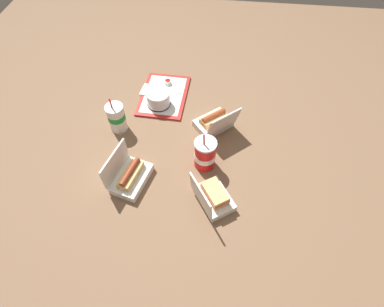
{
  "coord_description": "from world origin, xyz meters",
  "views": [
    {
      "loc": [
        0.9,
        0.15,
        1.2
      ],
      "look_at": [
        0.04,
        0.05,
        0.05
      ],
      "focal_mm": 28.0,
      "sensor_mm": 36.0,
      "label": 1
    }
  ],
  "objects_px": {
    "cake_container": "(158,99)",
    "ketchup_cup": "(168,82)",
    "food_tray": "(164,95)",
    "clamshell_sandwich_back": "(213,197)",
    "clamshell_hotdog_center": "(214,122)",
    "plastic_fork": "(176,88)",
    "soda_cup_right": "(117,117)",
    "soda_cup_back": "(205,154)",
    "clamshell_hotdog_right": "(130,176)"
  },
  "relations": [
    {
      "from": "cake_container",
      "to": "ketchup_cup",
      "type": "distance_m",
      "value": 0.18
    },
    {
      "from": "food_tray",
      "to": "clamshell_sandwich_back",
      "type": "xyz_separation_m",
      "value": [
        0.66,
        0.34,
        0.04
      ]
    },
    {
      "from": "cake_container",
      "to": "clamshell_hotdog_center",
      "type": "xyz_separation_m",
      "value": [
        0.13,
        0.32,
        -0.01
      ]
    },
    {
      "from": "cake_container",
      "to": "plastic_fork",
      "type": "distance_m",
      "value": 0.17
    },
    {
      "from": "clamshell_hotdog_center",
      "to": "soda_cup_right",
      "type": "bearing_deg",
      "value": -82.63
    },
    {
      "from": "soda_cup_back",
      "to": "clamshell_sandwich_back",
      "type": "bearing_deg",
      "value": 15.3
    },
    {
      "from": "cake_container",
      "to": "ketchup_cup",
      "type": "relative_size",
      "value": 3.31
    },
    {
      "from": "ketchup_cup",
      "to": "plastic_fork",
      "type": "distance_m",
      "value": 0.07
    },
    {
      "from": "ketchup_cup",
      "to": "clamshell_hotdog_right",
      "type": "distance_m",
      "value": 0.69
    },
    {
      "from": "food_tray",
      "to": "clamshell_sandwich_back",
      "type": "bearing_deg",
      "value": 27.02
    },
    {
      "from": "food_tray",
      "to": "soda_cup_right",
      "type": "relative_size",
      "value": 1.75
    },
    {
      "from": "ketchup_cup",
      "to": "soda_cup_right",
      "type": "xyz_separation_m",
      "value": [
        0.37,
        -0.2,
        0.05
      ]
    },
    {
      "from": "clamshell_sandwich_back",
      "to": "clamshell_hotdog_center",
      "type": "bearing_deg",
      "value": -176.75
    },
    {
      "from": "cake_container",
      "to": "clamshell_hotdog_center",
      "type": "height_order",
      "value": "clamshell_hotdog_center"
    },
    {
      "from": "cake_container",
      "to": "clamshell_hotdog_center",
      "type": "relative_size",
      "value": 0.53
    },
    {
      "from": "cake_container",
      "to": "plastic_fork",
      "type": "xyz_separation_m",
      "value": [
        -0.15,
        0.08,
        -0.04
      ]
    },
    {
      "from": "food_tray",
      "to": "plastic_fork",
      "type": "height_order",
      "value": "plastic_fork"
    },
    {
      "from": "cake_container",
      "to": "soda_cup_right",
      "type": "distance_m",
      "value": 0.27
    },
    {
      "from": "soda_cup_right",
      "to": "clamshell_hotdog_right",
      "type": "bearing_deg",
      "value": 23.71
    },
    {
      "from": "ketchup_cup",
      "to": "soda_cup_back",
      "type": "xyz_separation_m",
      "value": [
        0.56,
        0.27,
        0.06
      ]
    },
    {
      "from": "food_tray",
      "to": "soda_cup_back",
      "type": "relative_size",
      "value": 1.68
    },
    {
      "from": "plastic_fork",
      "to": "cake_container",
      "type": "bearing_deg",
      "value": -59.6
    },
    {
      "from": "ketchup_cup",
      "to": "plastic_fork",
      "type": "bearing_deg",
      "value": 58.69
    },
    {
      "from": "clamshell_sandwich_back",
      "to": "soda_cup_right",
      "type": "xyz_separation_m",
      "value": [
        -0.38,
        -0.53,
        0.04
      ]
    },
    {
      "from": "ketchup_cup",
      "to": "clamshell_hotdog_right",
      "type": "xyz_separation_m",
      "value": [
        0.69,
        -0.06,
        0.01
      ]
    },
    {
      "from": "ketchup_cup",
      "to": "clamshell_hotdog_right",
      "type": "height_order",
      "value": "clamshell_hotdog_right"
    },
    {
      "from": "clamshell_sandwich_back",
      "to": "clamshell_hotdog_right",
      "type": "xyz_separation_m",
      "value": [
        -0.06,
        -0.39,
        -0.0
      ]
    },
    {
      "from": "plastic_fork",
      "to": "soda_cup_right",
      "type": "relative_size",
      "value": 0.51
    },
    {
      "from": "cake_container",
      "to": "soda_cup_back",
      "type": "distance_m",
      "value": 0.48
    },
    {
      "from": "clamshell_hotdog_center",
      "to": "clamshell_sandwich_back",
      "type": "distance_m",
      "value": 0.45
    },
    {
      "from": "ketchup_cup",
      "to": "clamshell_sandwich_back",
      "type": "bearing_deg",
      "value": 23.4
    },
    {
      "from": "soda_cup_right",
      "to": "soda_cup_back",
      "type": "relative_size",
      "value": 0.96
    },
    {
      "from": "clamshell_hotdog_right",
      "to": "soda_cup_back",
      "type": "height_order",
      "value": "soda_cup_back"
    },
    {
      "from": "clamshell_hotdog_center",
      "to": "clamshell_hotdog_right",
      "type": "distance_m",
      "value": 0.53
    },
    {
      "from": "clamshell_hotdog_center",
      "to": "soda_cup_right",
      "type": "relative_size",
      "value": 1.15
    },
    {
      "from": "ketchup_cup",
      "to": "plastic_fork",
      "type": "height_order",
      "value": "ketchup_cup"
    },
    {
      "from": "food_tray",
      "to": "clamshell_hotdog_right",
      "type": "distance_m",
      "value": 0.6
    },
    {
      "from": "plastic_fork",
      "to": "clamshell_hotdog_center",
      "type": "bearing_deg",
      "value": 10.29
    },
    {
      "from": "food_tray",
      "to": "cake_container",
      "type": "bearing_deg",
      "value": -9.41
    },
    {
      "from": "ketchup_cup",
      "to": "soda_cup_right",
      "type": "height_order",
      "value": "soda_cup_right"
    },
    {
      "from": "clamshell_hotdog_center",
      "to": "clamshell_sandwich_back",
      "type": "relative_size",
      "value": 1.1
    },
    {
      "from": "clamshell_sandwich_back",
      "to": "food_tray",
      "type": "bearing_deg",
      "value": -152.98
    },
    {
      "from": "ketchup_cup",
      "to": "clamshell_sandwich_back",
      "type": "relative_size",
      "value": 0.18
    },
    {
      "from": "plastic_fork",
      "to": "clamshell_hotdog_center",
      "type": "distance_m",
      "value": 0.37
    },
    {
      "from": "ketchup_cup",
      "to": "food_tray",
      "type": "bearing_deg",
      "value": -4.67
    },
    {
      "from": "food_tray",
      "to": "clamshell_sandwich_back",
      "type": "height_order",
      "value": "clamshell_sandwich_back"
    },
    {
      "from": "food_tray",
      "to": "ketchup_cup",
      "type": "distance_m",
      "value": 0.1
    },
    {
      "from": "ketchup_cup",
      "to": "clamshell_sandwich_back",
      "type": "height_order",
      "value": "clamshell_sandwich_back"
    },
    {
      "from": "cake_container",
      "to": "food_tray",
      "type": "bearing_deg",
      "value": 170.59
    },
    {
      "from": "soda_cup_back",
      "to": "soda_cup_right",
      "type": "bearing_deg",
      "value": -111.12
    }
  ]
}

